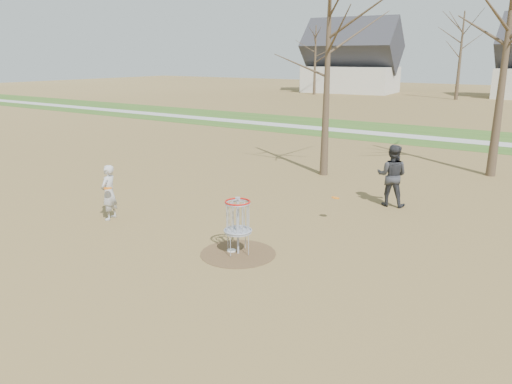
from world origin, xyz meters
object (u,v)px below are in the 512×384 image
at_px(player_standing, 109,192).
at_px(disc_golf_basket, 238,217).
at_px(player_throwing, 392,175).
at_px(disc_grounded, 232,250).

distance_m(player_standing, disc_golf_basket, 4.57).
height_order(player_standing, player_throwing, player_throwing).
distance_m(disc_grounded, disc_golf_basket, 0.92).
height_order(disc_grounded, disc_golf_basket, disc_golf_basket).
height_order(player_standing, disc_golf_basket, player_standing).
height_order(player_throwing, disc_golf_basket, player_throwing).
relative_size(player_standing, disc_grounded, 7.19).
bearing_deg(disc_golf_basket, player_standing, 179.18).
relative_size(player_throwing, disc_grounded, 8.75).
height_order(player_throwing, disc_grounded, player_throwing).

